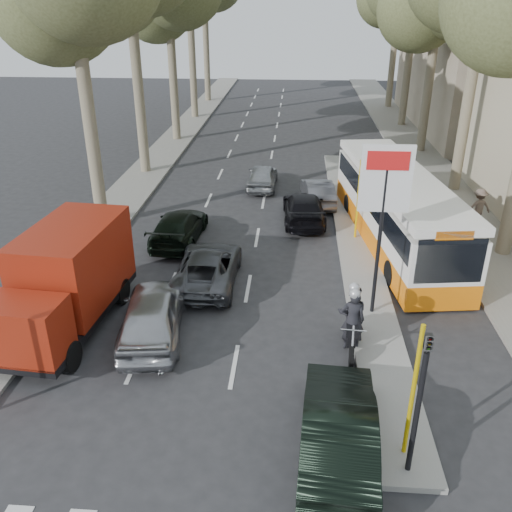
# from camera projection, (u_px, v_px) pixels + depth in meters

# --- Properties ---
(ground) EXTENTS (120.00, 120.00, 0.00)m
(ground) POSITION_uv_depth(u_px,v_px,m) (262.00, 418.00, 13.29)
(ground) COLOR #28282B
(ground) RESTS_ON ground
(sidewalk_right) EXTENTS (3.20, 70.00, 0.12)m
(sidewalk_right) POSITION_uv_depth(u_px,v_px,m) (418.00, 155.00, 35.17)
(sidewalk_right) COLOR gray
(sidewalk_right) RESTS_ON ground
(median_left) EXTENTS (2.40, 64.00, 0.12)m
(median_left) POSITION_uv_depth(u_px,v_px,m) (176.00, 139.00, 38.96)
(median_left) COLOR gray
(median_left) RESTS_ON ground
(traffic_island) EXTENTS (1.50, 26.00, 0.16)m
(traffic_island) POSITION_uv_depth(u_px,v_px,m) (355.00, 239.00, 22.93)
(traffic_island) COLOR gray
(traffic_island) RESTS_ON ground
(building_far) EXTENTS (11.00, 20.00, 16.00)m
(building_far) POSITION_uv_depth(u_px,v_px,m) (504.00, 17.00, 39.36)
(building_far) COLOR #B7A88E
(building_far) RESTS_ON ground
(billboard) EXTENTS (1.50, 12.10, 5.60)m
(billboard) POSITION_uv_depth(u_px,v_px,m) (383.00, 208.00, 15.96)
(billboard) COLOR yellow
(billboard) RESTS_ON ground
(traffic_light_island) EXTENTS (0.16, 0.41, 3.60)m
(traffic_light_island) POSITION_uv_depth(u_px,v_px,m) (422.00, 382.00, 10.65)
(traffic_light_island) COLOR black
(traffic_light_island) RESTS_ON ground
(silver_hatchback) EXTENTS (2.34, 4.64, 1.52)m
(silver_hatchback) POSITION_uv_depth(u_px,v_px,m) (152.00, 314.00, 16.19)
(silver_hatchback) COLOR #A8AAB0
(silver_hatchback) RESTS_ON ground
(dark_hatchback) EXTENTS (1.87, 4.63, 1.50)m
(dark_hatchback) POSITION_uv_depth(u_px,v_px,m) (338.00, 427.00, 11.95)
(dark_hatchback) COLOR black
(dark_hatchback) RESTS_ON ground
(queue_car_a) EXTENTS (2.12, 4.56, 1.26)m
(queue_car_a) POSITION_uv_depth(u_px,v_px,m) (208.00, 267.00, 19.31)
(queue_car_a) COLOR #45474C
(queue_car_a) RESTS_ON ground
(queue_car_b) EXTENTS (2.05, 4.56, 1.30)m
(queue_car_b) POSITION_uv_depth(u_px,v_px,m) (304.00, 208.00, 24.62)
(queue_car_b) COLOR black
(queue_car_b) RESTS_ON ground
(queue_car_c) EXTENTS (1.60, 3.82, 1.29)m
(queue_car_c) POSITION_uv_depth(u_px,v_px,m) (262.00, 176.00, 28.97)
(queue_car_c) COLOR #93969A
(queue_car_c) RESTS_ON ground
(queue_car_d) EXTENTS (1.72, 3.88, 1.24)m
(queue_car_d) POSITION_uv_depth(u_px,v_px,m) (318.00, 192.00, 26.74)
(queue_car_d) COLOR #4E5056
(queue_car_d) RESTS_ON ground
(queue_car_e) EXTENTS (2.01, 4.50, 1.28)m
(queue_car_e) POSITION_uv_depth(u_px,v_px,m) (179.00, 227.00, 22.62)
(queue_car_e) COLOR black
(queue_car_e) RESTS_ON ground
(red_truck) EXTENTS (2.66, 5.98, 3.10)m
(red_truck) POSITION_uv_depth(u_px,v_px,m) (67.00, 279.00, 16.35)
(red_truck) COLOR black
(red_truck) RESTS_ON ground
(city_bus) EXTENTS (3.96, 11.66, 3.01)m
(city_bus) POSITION_uv_depth(u_px,v_px,m) (396.00, 207.00, 22.09)
(city_bus) COLOR orange
(city_bus) RESTS_ON ground
(motorcycle) EXTENTS (0.89, 2.42, 2.05)m
(motorcycle) POSITION_uv_depth(u_px,v_px,m) (352.00, 318.00, 15.65)
(motorcycle) COLOR black
(motorcycle) RESTS_ON ground
(pedestrian_far) EXTENTS (1.14, 0.62, 1.68)m
(pedestrian_far) POSITION_uv_depth(u_px,v_px,m) (479.00, 207.00, 23.86)
(pedestrian_far) COLOR #6D5D52
(pedestrian_far) RESTS_ON sidewalk_right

